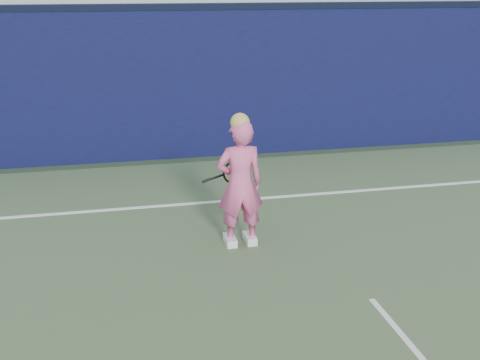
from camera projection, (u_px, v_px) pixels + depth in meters
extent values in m
plane|color=#2C4027|center=(422.00, 360.00, 4.94)|extent=(80.00, 80.00, 0.00)
cube|color=black|center=(246.00, 83.00, 10.56)|extent=(24.00, 0.40, 2.50)
cube|color=black|center=(246.00, 6.00, 10.15)|extent=(24.00, 0.42, 0.10)
imported|color=#E85A94|center=(240.00, 184.00, 6.89)|extent=(0.55, 0.36, 1.49)
sphere|color=tan|center=(240.00, 123.00, 6.66)|extent=(0.22, 0.22, 0.22)
cube|color=white|center=(250.00, 239.00, 7.14)|extent=(0.12, 0.28, 0.10)
cube|color=white|center=(230.00, 240.00, 7.09)|extent=(0.12, 0.28, 0.10)
torus|color=black|center=(233.00, 172.00, 7.29)|extent=(0.28, 0.12, 0.28)
torus|color=#DCF016|center=(233.00, 172.00, 7.29)|extent=(0.23, 0.09, 0.23)
cylinder|color=beige|center=(233.00, 172.00, 7.29)|extent=(0.22, 0.08, 0.23)
cylinder|color=black|center=(216.00, 177.00, 7.29)|extent=(0.25, 0.05, 0.09)
cylinder|color=black|center=(206.00, 181.00, 7.28)|extent=(0.12, 0.04, 0.06)
cube|color=white|center=(284.00, 196.00, 8.64)|extent=(11.00, 0.08, 0.01)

